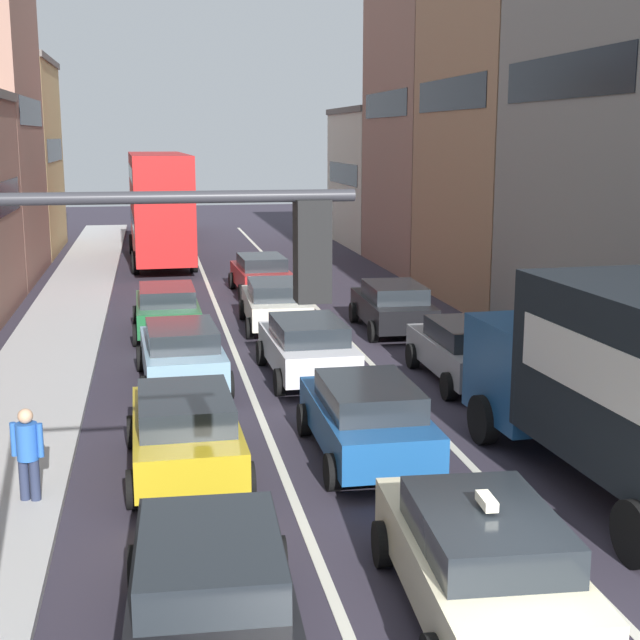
{
  "coord_description": "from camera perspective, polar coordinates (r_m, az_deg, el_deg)",
  "views": [
    {
      "loc": [
        -3.84,
        -8.59,
        5.88
      ],
      "look_at": [
        0.0,
        12.0,
        1.6
      ],
      "focal_mm": 50.86,
      "sensor_mm": 36.0,
      "label": 1
    }
  ],
  "objects": [
    {
      "name": "pedestrian_near_kerb",
      "position": [
        15.26,
        -17.91,
        -7.9
      ],
      "size": [
        0.52,
        0.34,
        1.66
      ],
      "rotation": [
        0.0,
        0.0,
        1.27
      ],
      "color": "#262D47",
      "rests_on": "ground"
    },
    {
      "name": "taxi_centre_lane_front",
      "position": [
        11.65,
        10.08,
        -14.52
      ],
      "size": [
        2.27,
        4.4,
        1.66
      ],
      "rotation": [
        0.0,
        0.0,
        1.51
      ],
      "color": "beige",
      "rests_on": "ground"
    },
    {
      "name": "sedan_left_lane_front",
      "position": [
        10.9,
        -6.9,
        -16.33
      ],
      "size": [
        2.2,
        4.37,
        1.49
      ],
      "rotation": [
        0.0,
        0.0,
        1.53
      ],
      "color": "black",
      "rests_on": "ground"
    },
    {
      "name": "lane_stripe_right",
      "position": [
        29.71,
        0.4,
        0.14
      ],
      "size": [
        0.16,
        60.0,
        0.01
      ],
      "primitive_type": "cube",
      "color": "silver",
      "rests_on": "ground"
    },
    {
      "name": "sedan_left_lane_fourth",
      "position": [
        27.45,
        -9.59,
        0.71
      ],
      "size": [
        2.11,
        4.32,
        1.49
      ],
      "rotation": [
        0.0,
        0.0,
        1.58
      ],
      "color": "#19592D",
      "rests_on": "ground"
    },
    {
      "name": "bus_far_queue_secondary",
      "position": [
        55.4,
        -9.97,
        7.11
      ],
      "size": [
        2.9,
        10.53,
        2.9
      ],
      "rotation": [
        0.0,
        0.0,
        1.58
      ],
      "color": "#B21919",
      "rests_on": "ground"
    },
    {
      "name": "wagon_left_lane_second",
      "position": [
        16.22,
        -8.47,
        -6.85
      ],
      "size": [
        2.12,
        4.33,
        1.49
      ],
      "rotation": [
        0.0,
        0.0,
        1.59
      ],
      "color": "#B29319",
      "rests_on": "ground"
    },
    {
      "name": "lane_stripe_left",
      "position": [
        29.27,
        -6.15,
        -0.1
      ],
      "size": [
        0.16,
        60.0,
        0.01
      ],
      "primitive_type": "cube",
      "color": "silver",
      "rests_on": "ground"
    },
    {
      "name": "sidewalk_left",
      "position": [
        29.32,
        -15.94,
        -0.33
      ],
      "size": [
        2.6,
        64.0,
        0.14
      ],
      "primitive_type": "cube",
      "color": "#B5B5B5",
      "rests_on": "ground"
    },
    {
      "name": "building_row_right",
      "position": [
        32.46,
        14.79,
        11.65
      ],
      "size": [
        7.2,
        43.9,
        13.61
      ],
      "rotation": [
        0.0,
        0.0,
        -1.57
      ],
      "color": "beige",
      "rests_on": "ground"
    },
    {
      "name": "sedan_centre_lane_fifth",
      "position": [
        34.04,
        -3.72,
        2.93
      ],
      "size": [
        2.18,
        4.36,
        1.49
      ],
      "rotation": [
        0.0,
        0.0,
        1.6
      ],
      "color": "#A51E1E",
      "rests_on": "ground"
    },
    {
      "name": "coupe_centre_lane_fourth",
      "position": [
        28.02,
        -2.81,
        1.08
      ],
      "size": [
        2.17,
        4.35,
        1.49
      ],
      "rotation": [
        0.0,
        0.0,
        1.54
      ],
      "color": "beige",
      "rests_on": "ground"
    },
    {
      "name": "bus_mid_queue_primary",
      "position": [
        42.8,
        -10.07,
        7.28
      ],
      "size": [
        3.07,
        10.58,
        5.06
      ],
      "rotation": [
        0.0,
        0.0,
        1.61
      ],
      "color": "#B21919",
      "rests_on": "ground"
    },
    {
      "name": "wagon_right_lane_far",
      "position": [
        27.63,
        4.62,
        0.91
      ],
      "size": [
        2.17,
        4.35,
        1.49
      ],
      "rotation": [
        0.0,
        0.0,
        1.54
      ],
      "color": "black",
      "rests_on": "ground"
    },
    {
      "name": "removalist_box_truck",
      "position": [
        15.56,
        18.88,
        -3.63
      ],
      "size": [
        3.0,
        7.8,
        3.58
      ],
      "rotation": [
        0.0,
        0.0,
        1.62
      ],
      "color": "navy",
      "rests_on": "ground"
    },
    {
      "name": "traffic_light_pole",
      "position": [
        7.59,
        -14.82,
        -4.64
      ],
      "size": [
        3.58,
        0.38,
        5.5
      ],
      "color": "#2D2D33",
      "rests_on": "ground"
    },
    {
      "name": "sedan_centre_lane_second",
      "position": [
        16.78,
        2.96,
        -6.1
      ],
      "size": [
        2.07,
        4.31,
        1.49
      ],
      "rotation": [
        0.0,
        0.0,
        1.57
      ],
      "color": "#194C8C",
      "rests_on": "ground"
    },
    {
      "name": "sedan_left_lane_third",
      "position": [
        21.87,
        -8.69,
        -2.03
      ],
      "size": [
        2.21,
        4.37,
        1.49
      ],
      "rotation": [
        0.0,
        0.0,
        1.61
      ],
      "color": "#759EB7",
      "rests_on": "ground"
    },
    {
      "name": "sedan_right_lane_behind_truck",
      "position": [
        22.17,
        9.24,
        -1.86
      ],
      "size": [
        2.08,
        4.31,
        1.49
      ],
      "rotation": [
        0.0,
        0.0,
        1.57
      ],
      "color": "gray",
      "rests_on": "ground"
    },
    {
      "name": "hatchback_centre_lane_third",
      "position": [
        22.23,
        -0.81,
        -1.67
      ],
      "size": [
        2.14,
        4.34,
        1.49
      ],
      "rotation": [
        0.0,
        0.0,
        1.59
      ],
      "color": "silver",
      "rests_on": "ground"
    }
  ]
}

